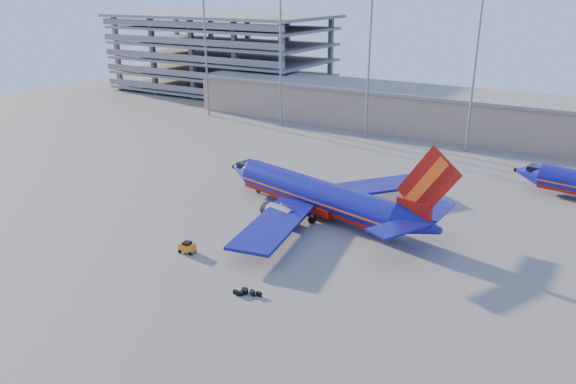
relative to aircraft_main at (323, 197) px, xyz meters
name	(u,v)px	position (x,y,z in m)	size (l,w,h in m)	color
ground	(259,218)	(-6.78, -4.89, -2.69)	(220.00, 220.00, 0.00)	slate
terminal_building	(458,114)	(3.22, 53.11, 1.62)	(122.00, 16.00, 8.50)	gray
parking_garage	(222,50)	(-68.78, 69.16, 9.03)	(62.00, 32.00, 21.40)	slate
light_mast_row	(420,51)	(-1.78, 41.11, 14.86)	(101.60, 1.60, 28.65)	gray
aircraft_main	(323,197)	(0.00, 0.00, 0.00)	(36.65, 34.82, 12.62)	navy
baggage_tug	(187,247)	(-8.09, -17.59, -2.01)	(1.96, 1.35, 1.31)	orange
luggage_pile	(246,292)	(2.98, -21.76, -2.46)	(2.74, 1.37, 0.53)	black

